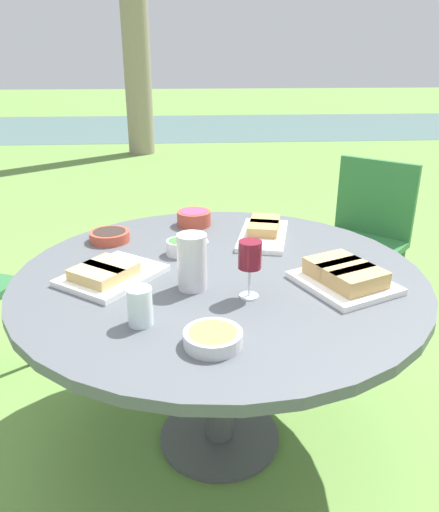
{
  "coord_description": "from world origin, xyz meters",
  "views": [
    {
      "loc": [
        -0.11,
        -1.57,
        1.43
      ],
      "look_at": [
        0.0,
        0.0,
        0.78
      ],
      "focal_mm": 35.0,
      "sensor_mm": 36.0,
      "label": 1
    }
  ],
  "objects_px": {
    "dining_table": "(220,295)",
    "water_pitcher": "(192,262)",
    "chair_near_left": "(364,229)",
    "wine_glass": "(250,257)"
  },
  "relations": [
    {
      "from": "dining_table",
      "to": "water_pitcher",
      "type": "xyz_separation_m",
      "value": [
        -0.09,
        -0.12,
        0.18
      ]
    },
    {
      "from": "wine_glass",
      "to": "chair_near_left",
      "type": "bearing_deg",
      "value": 55.52
    },
    {
      "from": "chair_near_left",
      "to": "water_pitcher",
      "type": "distance_m",
      "value": 1.47
    },
    {
      "from": "chair_near_left",
      "to": "wine_glass",
      "type": "bearing_deg",
      "value": -124.48
    },
    {
      "from": "dining_table",
      "to": "wine_glass",
      "type": "bearing_deg",
      "value": -68.22
    },
    {
      "from": "dining_table",
      "to": "water_pitcher",
      "type": "bearing_deg",
      "value": -128.98
    },
    {
      "from": "chair_near_left",
      "to": "water_pitcher",
      "type": "height_order",
      "value": "water_pitcher"
    },
    {
      "from": "dining_table",
      "to": "water_pitcher",
      "type": "distance_m",
      "value": 0.23
    },
    {
      "from": "chair_near_left",
      "to": "wine_glass",
      "type": "relative_size",
      "value": 4.82
    },
    {
      "from": "chair_near_left",
      "to": "wine_glass",
      "type": "height_order",
      "value": "wine_glass"
    }
  ]
}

